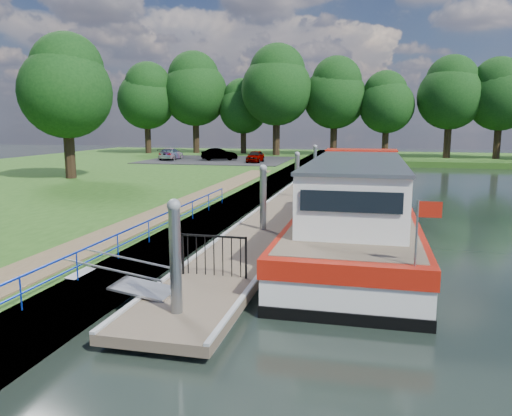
% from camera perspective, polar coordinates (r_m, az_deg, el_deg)
% --- Properties ---
extents(ground, '(160.00, 160.00, 0.00)m').
position_cam_1_polar(ground, '(12.01, -8.06, -12.64)').
color(ground, black).
rests_on(ground, ground).
extents(bank_edge, '(1.10, 90.00, 0.78)m').
position_cam_1_polar(bank_edge, '(26.51, -1.58, 0.71)').
color(bank_edge, '#473D2D').
rests_on(bank_edge, ground).
extents(far_bank, '(60.00, 18.00, 0.60)m').
position_cam_1_polar(far_bank, '(62.97, 20.35, 5.28)').
color(far_bank, '#224915').
rests_on(far_bank, ground).
extents(footpath, '(1.60, 40.00, 0.05)m').
position_cam_1_polar(footpath, '(20.55, -11.57, -0.97)').
color(footpath, brown).
rests_on(footpath, riverbank).
extents(carpark, '(14.00, 12.00, 0.06)m').
position_cam_1_polar(carpark, '(50.77, -4.27, 5.49)').
color(carpark, black).
rests_on(carpark, riverbank).
extents(blue_fence, '(0.04, 18.04, 0.72)m').
position_cam_1_polar(blue_fence, '(15.33, -13.76, -2.74)').
color(blue_fence, '#0C2DBF').
rests_on(blue_fence, riverbank).
extents(pontoon, '(2.50, 30.00, 0.56)m').
position_cam_1_polar(pontoon, '(24.09, 3.09, -0.71)').
color(pontoon, brown).
rests_on(pontoon, ground).
extents(mooring_piles, '(0.30, 27.30, 3.55)m').
position_cam_1_polar(mooring_piles, '(23.91, 3.12, 1.87)').
color(mooring_piles, gray).
rests_on(mooring_piles, ground).
extents(gangway, '(2.58, 1.00, 0.92)m').
position_cam_1_polar(gangway, '(12.96, -15.05, -8.24)').
color(gangway, '#A5A8AD').
rests_on(gangway, ground).
extents(gate_panel, '(1.85, 0.05, 1.15)m').
position_cam_1_polar(gate_panel, '(13.61, -4.84, -4.77)').
color(gate_panel, black).
rests_on(gate_panel, ground).
extents(barge, '(4.36, 21.15, 4.78)m').
position_cam_1_polar(barge, '(21.57, 11.60, 0.30)').
color(barge, black).
rests_on(barge, ground).
extents(horizon_trees, '(54.38, 10.03, 12.87)m').
position_cam_1_polar(horizon_trees, '(59.38, 7.75, 12.95)').
color(horizon_trees, '#332316').
rests_on(horizon_trees, ground).
extents(bank_tree_a, '(6.12, 6.12, 9.72)m').
position_cam_1_polar(bank_tree_a, '(36.53, -20.86, 13.01)').
color(bank_tree_a, '#332316').
rests_on(bank_tree_a, riverbank).
extents(car_a, '(1.35, 3.26, 1.11)m').
position_cam_1_polar(car_a, '(47.47, -0.09, 5.93)').
color(car_a, '#999999').
rests_on(car_a, carpark).
extents(car_b, '(3.78, 2.46, 1.18)m').
position_cam_1_polar(car_b, '(50.06, -4.24, 6.14)').
color(car_b, '#999999').
rests_on(car_b, carpark).
extents(car_c, '(1.85, 4.06, 1.15)m').
position_cam_1_polar(car_c, '(51.68, -9.72, 6.13)').
color(car_c, '#999999').
rests_on(car_c, carpark).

